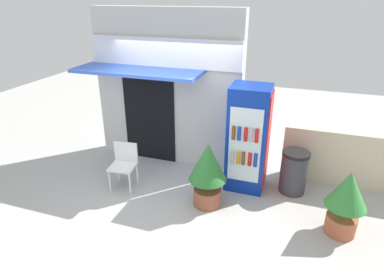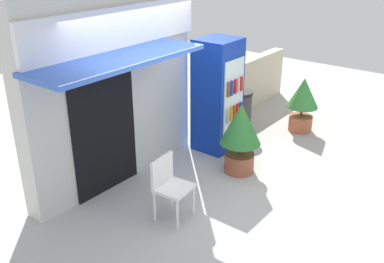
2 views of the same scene
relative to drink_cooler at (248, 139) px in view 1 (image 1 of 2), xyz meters
name	(u,v)px [view 1 (image 1 of 2)]	position (x,y,z in m)	size (l,w,h in m)	color
ground	(155,193)	(-1.49, -0.77, -0.96)	(16.00, 16.00, 0.00)	#B2B2AD
storefront_building	(166,87)	(-1.78, 0.58, 0.63)	(3.08, 1.14, 3.10)	silver
drink_cooler	(248,139)	(0.00, 0.00, 0.00)	(0.70, 0.68, 1.92)	#0C2D9E
plastic_chair	(124,162)	(-2.11, -0.71, -0.46)	(0.48, 0.45, 0.84)	white
potted_plant_near_shop	(208,169)	(-0.51, -0.78, -0.28)	(0.63, 0.63, 1.13)	#995138
potted_plant_curbside	(346,198)	(1.57, -0.84, -0.34)	(0.58, 0.58, 1.04)	#AD5B3D
trash_bin	(294,172)	(0.83, 0.08, -0.56)	(0.48, 0.48, 0.80)	#38383D
stone_boundary_wall	(362,161)	(1.97, 0.61, -0.43)	(2.76, 0.23, 1.06)	beige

